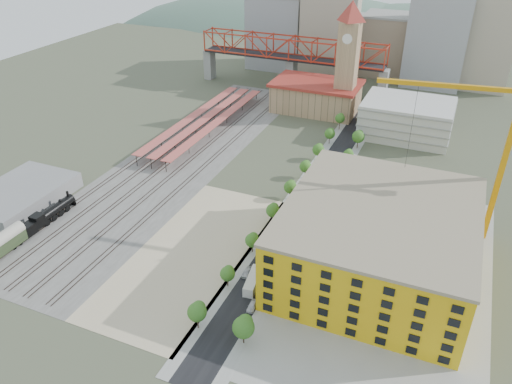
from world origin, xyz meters
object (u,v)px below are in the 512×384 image
at_px(site_trailer_c, 278,243).
at_px(car_0, 247,272).
at_px(locomotive, 47,216).
at_px(site_trailer_b, 269,256).
at_px(construction_building, 378,240).
at_px(clock_tower, 348,50).
at_px(site_trailer_d, 291,222).
at_px(tower_crane, 497,136).
at_px(site_trailer_a, 253,281).

xyz_separation_m(site_trailer_c, car_0, (-3.00, -13.79, -0.58)).
relative_size(locomotive, site_trailer_b, 2.40).
height_order(locomotive, site_trailer_c, locomotive).
distance_m(construction_building, site_trailer_b, 28.02).
bearing_deg(site_trailer_c, locomotive, -168.99).
distance_m(site_trailer_b, site_trailer_c, 6.28).
height_order(clock_tower, car_0, clock_tower).
xyz_separation_m(locomotive, car_0, (63.00, 1.16, -1.49)).
height_order(clock_tower, site_trailer_d, clock_tower).
distance_m(clock_tower, locomotive, 131.77).
height_order(tower_crane, car_0, tower_crane).
height_order(site_trailer_a, site_trailer_c, site_trailer_c).
relative_size(locomotive, tower_crane, 0.49).
xyz_separation_m(tower_crane, car_0, (-51.14, -40.40, -29.74)).
xyz_separation_m(site_trailer_b, site_trailer_d, (0.00, 17.33, -0.09)).
height_order(locomotive, car_0, locomotive).
bearing_deg(site_trailer_d, car_0, -96.35).
relative_size(construction_building, site_trailer_a, 5.20).
height_order(clock_tower, tower_crane, clock_tower).
relative_size(tower_crane, site_trailer_c, 5.06).
relative_size(site_trailer_c, site_trailer_d, 1.04).
height_order(construction_building, site_trailer_a, construction_building).
bearing_deg(car_0, tower_crane, 37.96).
bearing_deg(locomotive, site_trailer_d, 21.50).
relative_size(site_trailer_d, car_0, 2.12).
xyz_separation_m(clock_tower, site_trailer_a, (8.00, -117.27, -27.37)).
bearing_deg(site_trailer_c, site_trailer_d, 88.24).
bearing_deg(site_trailer_b, clock_tower, 89.40).
distance_m(clock_tower, car_0, 117.65).
height_order(clock_tower, site_trailer_a, clock_tower).
distance_m(site_trailer_c, car_0, 14.13).
height_order(site_trailer_b, car_0, site_trailer_b).
relative_size(locomotive, site_trailer_c, 2.47).
distance_m(clock_tower, site_trailer_c, 104.35).
bearing_deg(clock_tower, tower_crane, -52.73).
xyz_separation_m(site_trailer_b, car_0, (-3.00, -7.51, -0.62)).
bearing_deg(construction_building, site_trailer_b, -165.63).
distance_m(site_trailer_a, site_trailer_c, 16.89).
bearing_deg(site_trailer_b, car_0, -116.66).
xyz_separation_m(site_trailer_a, site_trailer_c, (0.00, 16.89, 0.00)).
xyz_separation_m(clock_tower, locomotive, (-58.00, -115.33, -26.45)).
relative_size(site_trailer_b, site_trailer_d, 1.07).
xyz_separation_m(clock_tower, site_trailer_d, (8.00, -89.32, -27.42)).
xyz_separation_m(site_trailer_b, site_trailer_c, (0.00, 6.28, -0.04)).
distance_m(site_trailer_b, site_trailer_d, 17.33).
bearing_deg(site_trailer_c, site_trailer_b, -91.76).
height_order(site_trailer_a, site_trailer_b, site_trailer_b).
distance_m(construction_building, car_0, 33.42).
height_order(clock_tower, site_trailer_b, clock_tower).
distance_m(locomotive, site_trailer_a, 66.03).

